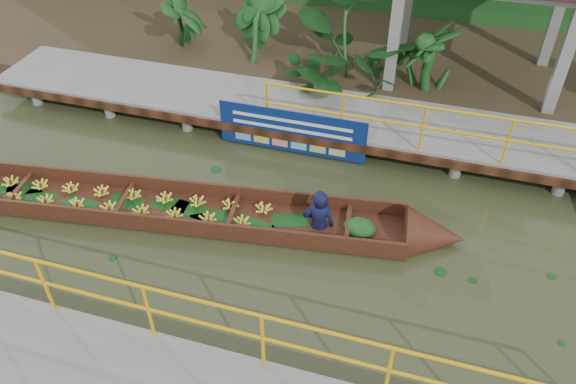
# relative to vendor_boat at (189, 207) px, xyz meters

# --- Properties ---
(ground) EXTENTS (80.00, 80.00, 0.00)m
(ground) POSITION_rel_vendor_boat_xyz_m (1.71, 0.02, -0.21)
(ground) COLOR #2E341A
(ground) RESTS_ON ground
(land_strip) EXTENTS (30.00, 8.00, 0.45)m
(land_strip) POSITION_rel_vendor_boat_xyz_m (1.71, 7.52, 0.01)
(land_strip) COLOR #372C1B
(land_strip) RESTS_ON ground
(far_dock) EXTENTS (16.00, 2.06, 1.66)m
(far_dock) POSITION_rel_vendor_boat_xyz_m (1.73, 3.44, 0.27)
(far_dock) COLOR slate
(far_dock) RESTS_ON ground
(vendor_boat) EXTENTS (10.60, 2.42, 2.08)m
(vendor_boat) POSITION_rel_vendor_boat_xyz_m (0.00, 0.00, 0.00)
(vendor_boat) COLOR #32180D
(vendor_boat) RESTS_ON ground
(blue_banner) EXTENTS (3.20, 0.04, 1.00)m
(blue_banner) POSITION_rel_vendor_boat_xyz_m (1.27, 2.50, 0.34)
(blue_banner) COLOR navy
(blue_banner) RESTS_ON ground
(tropical_plants) EXTENTS (14.63, 1.63, 2.04)m
(tropical_plants) POSITION_rel_vendor_boat_xyz_m (3.48, 5.32, 1.26)
(tropical_plants) COLOR #123A15
(tropical_plants) RESTS_ON ground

